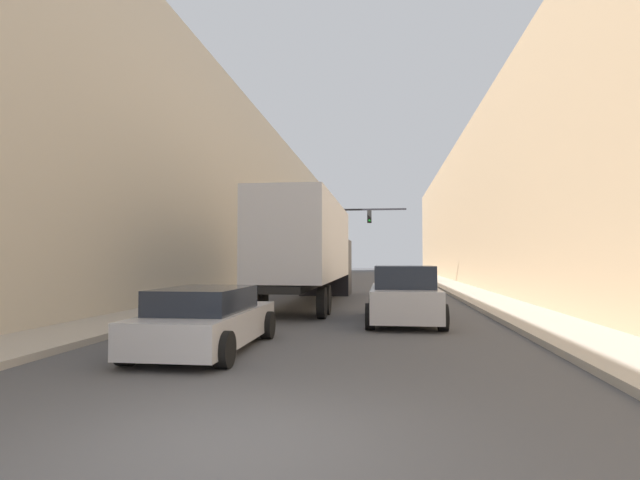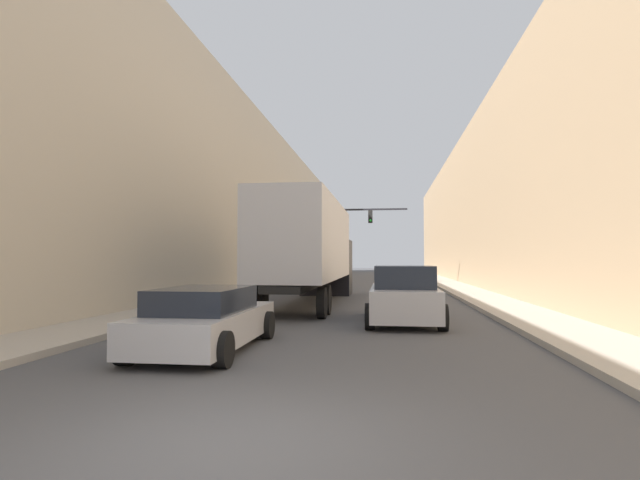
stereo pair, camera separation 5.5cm
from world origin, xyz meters
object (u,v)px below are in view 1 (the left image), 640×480
at_px(semi_truck, 311,248).
at_px(sedan_car, 207,320).
at_px(traffic_signal_gantry, 325,229).
at_px(suv_car, 404,296).

bearing_deg(semi_truck, sedan_car, -92.91).
bearing_deg(traffic_signal_gantry, semi_truck, -85.63).
relative_size(sedan_car, suv_car, 0.97).
xyz_separation_m(suv_car, traffic_signal_gantry, (-4.74, 20.42, 3.24)).
bearing_deg(suv_car, sedan_car, -129.70).
bearing_deg(suv_car, traffic_signal_gantry, 103.06).
xyz_separation_m(sedan_car, suv_car, (4.18, 5.03, 0.17)).
height_order(suv_car, traffic_signal_gantry, traffic_signal_gantry).
xyz_separation_m(semi_truck, traffic_signal_gantry, (-1.11, 14.58, 1.70)).
relative_size(semi_truck, sedan_car, 2.91).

